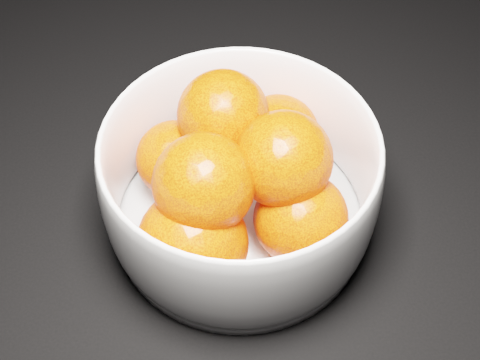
{
  "coord_description": "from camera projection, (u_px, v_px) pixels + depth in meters",
  "views": [
    {
      "loc": [
        0.14,
        -0.32,
        0.43
      ],
      "look_at": [
        0.16,
        -0.01,
        0.05
      ],
      "focal_mm": 50.0,
      "sensor_mm": 36.0,
      "label": 1
    }
  ],
  "objects": [
    {
      "name": "ground",
      "position": [
        43.0,
        221.0,
        0.53
      ],
      "size": [
        3.0,
        3.0,
        0.0
      ],
      "primitive_type": "cube",
      "color": "black",
      "rests_on": "ground"
    },
    {
      "name": "bowl",
      "position": [
        240.0,
        184.0,
        0.49
      ],
      "size": [
        0.2,
        0.2,
        0.1
      ],
      "rotation": [
        0.0,
        0.0,
        0.13
      ],
      "color": "white",
      "rests_on": "ground"
    },
    {
      "name": "orange_pile",
      "position": [
        236.0,
        179.0,
        0.48
      ],
      "size": [
        0.15,
        0.17,
        0.11
      ],
      "color": "#E53E07",
      "rests_on": "bowl"
    }
  ]
}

